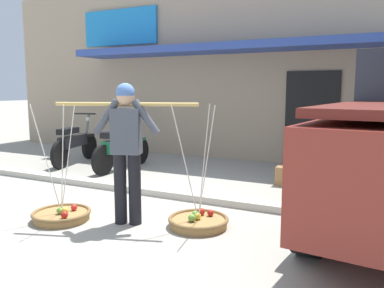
% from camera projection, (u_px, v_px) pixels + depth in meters
% --- Properties ---
extents(ground_plane, '(90.00, 90.00, 0.00)m').
position_uv_depth(ground_plane, '(139.00, 208.00, 5.38)').
color(ground_plane, '#9E998C').
extents(sidewalk_curb, '(20.00, 0.24, 0.10)m').
position_uv_depth(sidewalk_curb, '(165.00, 193.00, 5.99)').
color(sidewalk_curb, '#BAB4A5').
rests_on(sidewalk_curb, ground).
extents(fruit_vendor, '(1.65, 0.59, 1.70)m').
position_uv_depth(fruit_vendor, '(127.00, 144.00, 4.64)').
color(fruit_vendor, black).
rests_on(fruit_vendor, ground).
extents(fruit_basket_left_side, '(0.72, 0.72, 1.45)m').
position_uv_depth(fruit_basket_left_side, '(62.00, 215.00, 4.88)').
color(fruit_basket_left_side, '#9E7542').
rests_on(fruit_basket_left_side, ground).
extents(fruit_basket_right_side, '(0.72, 0.72, 1.45)m').
position_uv_depth(fruit_basket_right_side, '(198.00, 221.00, 4.65)').
color(fruit_basket_right_side, '#9E7542').
rests_on(fruit_basket_right_side, ground).
extents(motorcycle_nearest_shop, '(0.61, 1.79, 1.09)m').
position_uv_depth(motorcycle_nearest_shop, '(75.00, 143.00, 8.52)').
color(motorcycle_nearest_shop, black).
rests_on(motorcycle_nearest_shop, ground).
extents(motorcycle_second_in_row, '(0.54, 1.82, 1.09)m').
position_uv_depth(motorcycle_second_in_row, '(121.00, 148.00, 7.90)').
color(motorcycle_second_in_row, black).
rests_on(motorcycle_second_in_row, ground).
extents(storefront_building, '(13.00, 6.00, 4.20)m').
position_uv_depth(storefront_building, '(258.00, 72.00, 11.18)').
color(storefront_building, tan).
rests_on(storefront_building, ground).
extents(wooden_crate, '(0.44, 0.36, 0.32)m').
position_uv_depth(wooden_crate, '(290.00, 176.00, 6.67)').
color(wooden_crate, olive).
rests_on(wooden_crate, ground).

